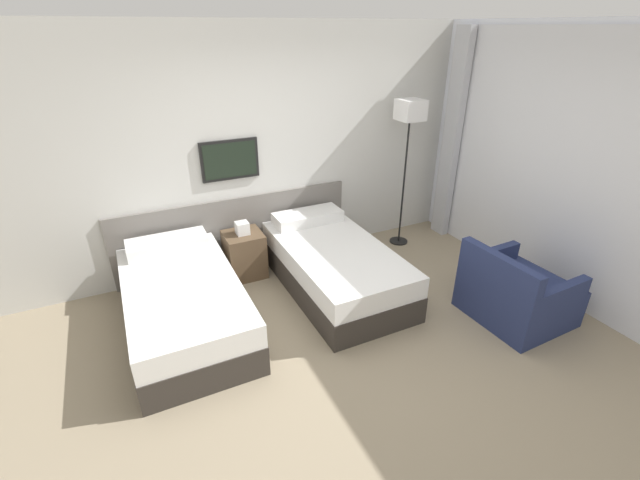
{
  "coord_description": "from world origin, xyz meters",
  "views": [
    {
      "loc": [
        -1.62,
        -2.6,
        2.63
      ],
      "look_at": [
        0.09,
        0.92,
        0.66
      ],
      "focal_mm": 24.0,
      "sensor_mm": 36.0,
      "label": 1
    }
  ],
  "objects_px": {
    "bed_near_door": "(184,303)",
    "armchair": "(516,295)",
    "bed_near_window": "(334,266)",
    "nightstand": "(245,254)",
    "floor_lamp": "(410,120)"
  },
  "relations": [
    {
      "from": "bed_near_door",
      "to": "armchair",
      "type": "height_order",
      "value": "armchair"
    },
    {
      "from": "bed_near_window",
      "to": "nightstand",
      "type": "relative_size",
      "value": 2.84
    },
    {
      "from": "armchair",
      "to": "bed_near_window",
      "type": "bearing_deg",
      "value": 45.31
    },
    {
      "from": "bed_near_door",
      "to": "floor_lamp",
      "type": "xyz_separation_m",
      "value": [
        2.92,
        0.61,
        1.35
      ]
    },
    {
      "from": "bed_near_door",
      "to": "armchair",
      "type": "distance_m",
      "value": 3.24
    },
    {
      "from": "bed_near_window",
      "to": "nightstand",
      "type": "distance_m",
      "value": 1.06
    },
    {
      "from": "bed_near_door",
      "to": "nightstand",
      "type": "bearing_deg",
      "value": 40.46
    },
    {
      "from": "bed_near_window",
      "to": "nightstand",
      "type": "xyz_separation_m",
      "value": [
        -0.81,
        0.69,
        0.01
      ]
    },
    {
      "from": "bed_near_door",
      "to": "nightstand",
      "type": "xyz_separation_m",
      "value": [
        0.81,
        0.69,
        0.01
      ]
    },
    {
      "from": "bed_near_door",
      "to": "floor_lamp",
      "type": "bearing_deg",
      "value": 11.7
    },
    {
      "from": "bed_near_door",
      "to": "bed_near_window",
      "type": "height_order",
      "value": "same"
    },
    {
      "from": "floor_lamp",
      "to": "bed_near_door",
      "type": "bearing_deg",
      "value": -168.3
    },
    {
      "from": "bed_near_door",
      "to": "armchair",
      "type": "bearing_deg",
      "value": -23.03
    },
    {
      "from": "nightstand",
      "to": "floor_lamp",
      "type": "relative_size",
      "value": 0.36
    },
    {
      "from": "bed_near_door",
      "to": "nightstand",
      "type": "distance_m",
      "value": 1.06
    }
  ]
}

